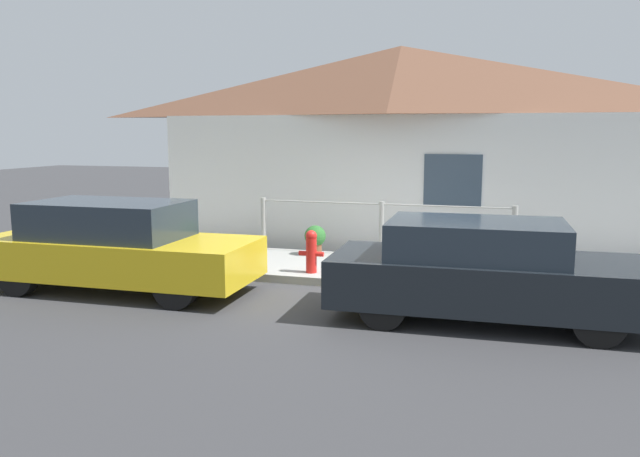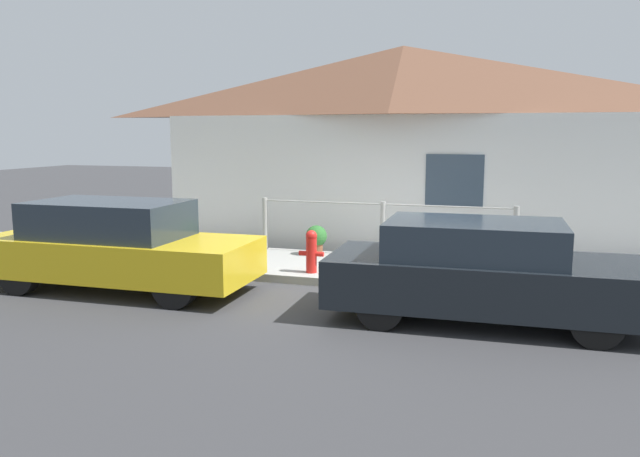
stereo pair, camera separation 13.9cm
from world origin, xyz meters
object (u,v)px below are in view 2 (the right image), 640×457
car_left (117,246)px  potted_plant_near_hydrant (316,238)px  fire_hydrant (311,250)px  car_right (483,272)px

car_left → potted_plant_near_hydrant: 3.80m
car_left → potted_plant_near_hydrant: (2.32, 3.00, -0.25)m
fire_hydrant → potted_plant_near_hydrant: (-0.39, 1.49, -0.05)m
car_left → car_right: (5.57, -0.00, -0.04)m
car_left → fire_hydrant: 3.11m
car_left → car_right: 5.57m
car_left → car_right: car_left is taller
car_left → potted_plant_near_hydrant: car_left is taller
potted_plant_near_hydrant → car_left: bearing=-127.7°
car_left → fire_hydrant: (2.72, 1.51, -0.19)m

